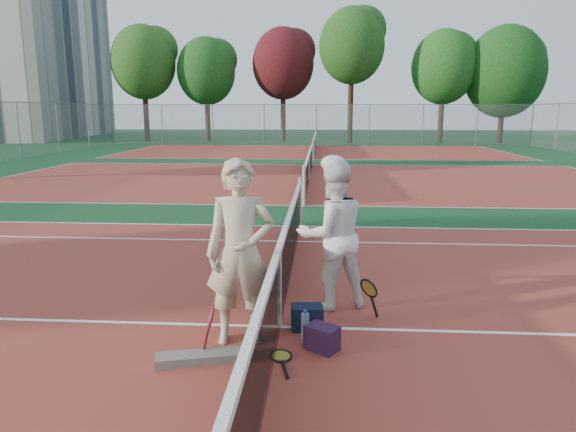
% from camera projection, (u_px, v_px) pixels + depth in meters
% --- Properties ---
extents(ground, '(130.00, 130.00, 0.00)m').
position_uv_depth(ground, '(279.00, 327.00, 6.18)').
color(ground, '#0F3A1C').
rests_on(ground, ground).
extents(court_main, '(23.77, 10.97, 0.01)m').
position_uv_depth(court_main, '(279.00, 327.00, 6.18)').
color(court_main, maroon).
rests_on(court_main, ground).
extents(court_far_a, '(23.77, 10.97, 0.01)m').
position_uv_depth(court_far_a, '(309.00, 179.00, 19.37)').
color(court_far_a, maroon).
rests_on(court_far_a, ground).
extents(court_far_b, '(23.77, 10.97, 0.01)m').
position_uv_depth(court_far_b, '(315.00, 151.00, 32.56)').
color(court_far_b, maroon).
rests_on(court_far_b, ground).
extents(net_main, '(0.10, 10.98, 1.02)m').
position_uv_depth(net_main, '(279.00, 287.00, 6.07)').
color(net_main, black).
rests_on(net_main, ground).
extents(net_far_a, '(0.10, 10.98, 1.02)m').
position_uv_depth(net_far_a, '(309.00, 166.00, 19.27)').
color(net_far_a, black).
rests_on(net_far_a, ground).
extents(net_far_b, '(0.10, 10.98, 1.02)m').
position_uv_depth(net_far_b, '(315.00, 143.00, 32.46)').
color(net_far_b, black).
rests_on(net_far_b, ground).
extents(fence_back, '(32.00, 0.06, 3.00)m').
position_uv_depth(fence_back, '(316.00, 125.00, 39.10)').
color(fence_back, slate).
rests_on(fence_back, ground).
extents(apartment_block, '(12.96, 23.18, 15.00)m').
position_uv_depth(apartment_block, '(28.00, 58.00, 49.49)').
color(apartment_block, beige).
rests_on(apartment_block, ground).
extents(player_a, '(0.80, 0.57, 2.06)m').
position_uv_depth(player_a, '(240.00, 253.00, 5.61)').
color(player_a, '#BFB194').
rests_on(player_a, ground).
extents(player_b, '(1.14, 1.02, 1.95)m').
position_uv_depth(player_b, '(332.00, 235.00, 6.66)').
color(player_b, white).
rests_on(player_b, ground).
extents(racket_red, '(0.23, 0.30, 0.59)m').
position_uv_depth(racket_red, '(211.00, 331.00, 5.36)').
color(racket_red, maroon).
rests_on(racket_red, ground).
extents(racket_black_held, '(0.39, 0.39, 0.56)m').
position_uv_depth(racket_black_held, '(368.00, 300.00, 6.28)').
color(racket_black_held, black).
rests_on(racket_black_held, ground).
extents(racket_spare, '(0.40, 0.65, 0.03)m').
position_uv_depth(racket_spare, '(281.00, 356.00, 5.42)').
color(racket_spare, black).
rests_on(racket_spare, ground).
extents(sports_bag_navy, '(0.40, 0.30, 0.29)m').
position_uv_depth(sports_bag_navy, '(307.00, 317.00, 6.10)').
color(sports_bag_navy, black).
rests_on(sports_bag_navy, ground).
extents(sports_bag_purple, '(0.41, 0.39, 0.28)m').
position_uv_depth(sports_bag_purple, '(322.00, 338.00, 5.56)').
color(sports_bag_purple, '#25102C').
rests_on(sports_bag_purple, ground).
extents(net_cover_canvas, '(0.98, 0.45, 0.10)m').
position_uv_depth(net_cover_canvas, '(203.00, 358.00, 5.31)').
color(net_cover_canvas, '#615C58').
rests_on(net_cover_canvas, ground).
extents(water_bottle, '(0.09, 0.09, 0.30)m').
position_uv_depth(water_bottle, '(305.00, 326.00, 5.84)').
color(water_bottle, silver).
rests_on(water_bottle, ground).
extents(tree_back_0, '(5.23, 5.23, 9.46)m').
position_uv_depth(tree_back_0, '(143.00, 63.00, 42.20)').
color(tree_back_0, '#382314').
rests_on(tree_back_0, ground).
extents(tree_back_1, '(4.83, 4.83, 8.54)m').
position_uv_depth(tree_back_1, '(206.00, 71.00, 42.61)').
color(tree_back_1, '#382314').
rests_on(tree_back_1, ground).
extents(tree_back_maroon, '(5.14, 5.14, 9.35)m').
position_uv_depth(tree_back_maroon, '(283.00, 64.00, 42.71)').
color(tree_back_maroon, '#382314').
rests_on(tree_back_maroon, ground).
extents(tree_back_3, '(5.13, 5.13, 10.48)m').
position_uv_depth(tree_back_3, '(352.00, 46.00, 40.09)').
color(tree_back_3, '#382314').
rests_on(tree_back_3, ground).
extents(tree_back_4, '(5.04, 5.04, 8.81)m').
position_uv_depth(tree_back_4, '(444.00, 67.00, 40.34)').
color(tree_back_4, '#382314').
rests_on(tree_back_4, ground).
extents(tree_back_5, '(6.19, 6.19, 9.09)m').
position_uv_depth(tree_back_5, '(505.00, 72.00, 40.13)').
color(tree_back_5, '#382314').
rests_on(tree_back_5, ground).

